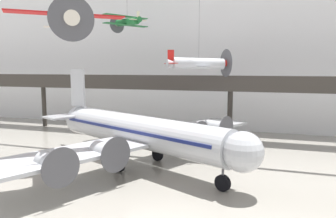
% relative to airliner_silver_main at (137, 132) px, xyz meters
% --- Properties ---
extents(hangar_back_wall, '(140.00, 3.00, 25.96)m').
position_rel_airliner_silver_main_xyz_m(hangar_back_wall, '(6.89, 22.81, 9.62)').
color(hangar_back_wall, white).
rests_on(hangar_back_wall, ground).
extents(mezzanine_walkway, '(110.00, 3.20, 8.56)m').
position_rel_airliner_silver_main_xyz_m(mezzanine_walkway, '(6.89, 14.39, 3.59)').
color(mezzanine_walkway, '#38332D').
rests_on(mezzanine_walkway, ground).
extents(airliner_silver_main, '(25.18, 29.65, 9.33)m').
position_rel_airliner_silver_main_xyz_m(airliner_silver_main, '(0.00, 0.00, 0.00)').
color(airliner_silver_main, '#B7BABF').
rests_on(airliner_silver_main, ground).
extents(suspended_plane_silver_racer, '(8.18, 8.94, 11.57)m').
position_rel_airliner_silver_main_xyz_m(suspended_plane_silver_racer, '(3.65, 10.45, 6.66)').
color(suspended_plane_silver_racer, silver).
extents(suspended_plane_red_highwing, '(7.77, 7.60, 8.77)m').
position_rel_airliner_silver_main_xyz_m(suspended_plane_red_highwing, '(-3.31, -5.97, 9.77)').
color(suspended_plane_red_highwing, red).
extents(suspended_plane_green_biplane, '(5.77, 6.43, 5.75)m').
position_rel_airliner_silver_main_xyz_m(suspended_plane_green_biplane, '(-6.92, 12.77, 12.41)').
color(suspended_plane_green_biplane, '#1E6B33').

